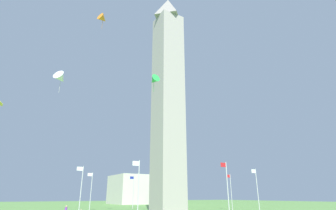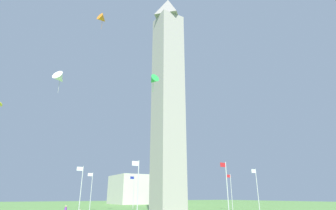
{
  "view_description": "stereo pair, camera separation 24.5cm",
  "coord_description": "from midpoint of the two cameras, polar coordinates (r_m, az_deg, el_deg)",
  "views": [
    {
      "loc": [
        28.11,
        46.9,
        2.99
      ],
      "look_at": [
        0.0,
        0.0,
        22.03
      ],
      "focal_mm": 28.0,
      "sensor_mm": 36.0,
      "label": 1
    },
    {
      "loc": [
        27.9,
        47.03,
        2.99
      ],
      "look_at": [
        0.0,
        0.0,
        22.03
      ],
      "focal_mm": 28.0,
      "sensor_mm": 36.0,
      "label": 2
    }
  ],
  "objects": [
    {
      "name": "kite_white_delta",
      "position": [
        32.61,
        -22.24,
        5.39
      ],
      "size": [
        2.03,
        2.02,
        2.61
      ],
      "color": "white"
    },
    {
      "name": "obelisk_monument",
      "position": [
        59.08,
        0.12,
        3.06
      ],
      "size": [
        5.58,
        5.58,
        50.73
      ],
      "color": "#A8A399",
      "rests_on": "ground"
    },
    {
      "name": "flagpole_s",
      "position": [
        65.0,
        13.69,
        -17.53
      ],
      "size": [
        1.12,
        0.14,
        7.83
      ],
      "color": "silver",
      "rests_on": "ground"
    },
    {
      "name": "flagpole_sw",
      "position": [
        71.23,
        3.61,
        -18.1
      ],
      "size": [
        1.12,
        0.14,
        7.83
      ],
      "color": "silver",
      "rests_on": "ground"
    },
    {
      "name": "flagpole_se",
      "position": [
        53.1,
        18.96,
        -16.8
      ],
      "size": [
        1.12,
        0.14,
        7.83
      ],
      "color": "silver",
      "rests_on": "ground"
    },
    {
      "name": "kite_green_delta",
      "position": [
        34.37,
        -3.06,
        5.4
      ],
      "size": [
        1.29,
        1.49,
        2.36
      ],
      "color": "green"
    },
    {
      "name": "flagpole_w",
      "position": [
        69.79,
        -7.44,
        -17.97
      ],
      "size": [
        1.12,
        0.14,
        7.83
      ],
      "color": "silver",
      "rests_on": "ground"
    },
    {
      "name": "flagpole_ne",
      "position": [
        38.45,
        -6.45,
        -17.12
      ],
      "size": [
        1.12,
        0.14,
        7.83
      ],
      "color": "silver",
      "rests_on": "ground"
    },
    {
      "name": "flagpole_n",
      "position": [
        48.25,
        -18.32,
        -16.72
      ],
      "size": [
        1.12,
        0.14,
        7.83
      ],
      "color": "silver",
      "rests_on": "ground"
    },
    {
      "name": "distant_building",
      "position": [
        112.58,
        -5.05,
        -17.89
      ],
      "size": [
        25.4,
        17.5,
        10.84
      ],
      "color": "beige",
      "rests_on": "ground"
    },
    {
      "name": "kite_orange_delta",
      "position": [
        48.46,
        -13.94,
        17.71
      ],
      "size": [
        2.09,
        1.96,
        2.86
      ],
      "color": "orange"
    },
    {
      "name": "flagpole_e",
      "position": [
        41.02,
        12.85,
        -16.91
      ],
      "size": [
        1.12,
        0.14,
        7.83
      ],
      "color": "silver",
      "rests_on": "ground"
    },
    {
      "name": "flagpole_nw",
      "position": [
        61.1,
        -16.3,
        -17.24
      ],
      "size": [
        1.12,
        0.14,
        7.83
      ],
      "color": "silver",
      "rests_on": "ground"
    }
  ]
}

